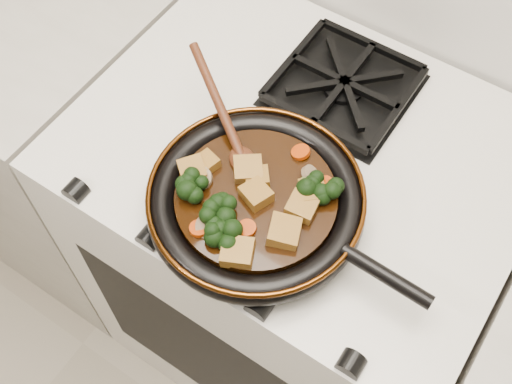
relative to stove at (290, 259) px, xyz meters
The scene contains 31 objects.
stove is the anchor object (origin of this frame).
burner_grate_front 0.48m from the stove, 90.00° to the right, with size 0.23×0.23×0.03m, color black, non-canonical shape.
burner_grate_back 0.48m from the stove, 90.00° to the left, with size 0.23×0.23×0.03m, color black, non-canonical shape.
skillet 0.52m from the stove, 85.08° to the right, with size 0.46×0.33×0.05m.
braising_sauce 0.52m from the stove, 85.89° to the right, with size 0.24×0.24×0.02m, color black.
tofu_cube_0 0.54m from the stove, 59.93° to the right, with size 0.04×0.04×0.02m, color brown.
tofu_cube_1 0.53m from the stove, 53.49° to the right, with size 0.04×0.04×0.02m, color brown.
tofu_cube_2 0.58m from the stove, 80.15° to the right, with size 0.04×0.04×0.02m, color brown.
tofu_cube_3 0.55m from the stove, 117.42° to the right, with size 0.04×0.04×0.02m, color brown.
tofu_cube_4 0.53m from the stove, 90.78° to the right, with size 0.03×0.03×0.02m, color brown.
tofu_cube_5 0.54m from the stove, 118.02° to the right, with size 0.03×0.03×0.02m, color brown.
tofu_cube_6 0.53m from the stove, 99.55° to the right, with size 0.04×0.04×0.02m, color brown.
tofu_cube_7 0.56m from the stove, 66.78° to the right, with size 0.04×0.05×0.02m, color brown.
tofu_cube_8 0.54m from the stove, 85.31° to the right, with size 0.04×0.04×0.02m, color brown.
broccoli_floret_0 0.53m from the stove, 58.52° to the right, with size 0.06×0.06×0.05m, color black, non-canonical shape.
broccoli_floret_1 0.56m from the stove, 94.88° to the right, with size 0.05×0.05×0.05m, color black, non-canonical shape.
broccoli_floret_2 0.54m from the stove, 46.44° to the right, with size 0.06×0.06×0.05m, color black, non-canonical shape.
broccoli_floret_3 0.57m from the stove, 92.91° to the right, with size 0.06×0.06×0.05m, color black, non-canonical shape.
broccoli_floret_4 0.57m from the stove, 87.24° to the right, with size 0.06×0.06×0.05m, color black, non-canonical shape.
broccoli_floret_5 0.56m from the stove, 109.02° to the right, with size 0.06×0.06×0.05m, color black, non-canonical shape.
carrot_coin_0 0.56m from the stove, 81.37° to the right, with size 0.03×0.03×0.01m, color #A83004.
carrot_coin_1 0.55m from the stove, 96.65° to the right, with size 0.03×0.03×0.01m, color #A83004.
carrot_coin_2 0.57m from the stove, 95.83° to the right, with size 0.03×0.03×0.01m, color #A83004.
carrot_coin_3 0.53m from the stove, 44.24° to the right, with size 0.03×0.03×0.01m, color #A83004.
carrot_coin_4 0.52m from the stove, 63.63° to the right, with size 0.03×0.03×0.01m, color #A83004.
carrot_coin_5 0.55m from the stove, 66.63° to the right, with size 0.03×0.03×0.01m, color #A83004.
mushroom_slice_0 0.55m from the stove, 112.34° to the right, with size 0.04×0.04×0.01m, color #796246.
mushroom_slice_1 0.57m from the stove, 93.82° to the right, with size 0.04×0.04×0.01m, color #796246.
mushroom_slice_2 0.53m from the stove, 53.43° to the right, with size 0.03×0.03×0.01m, color #796246.
mushroom_slice_3 0.57m from the stove, 88.74° to the right, with size 0.03×0.03×0.01m, color #796246.
wooden_spoon 0.54m from the stove, 134.00° to the right, with size 0.13×0.10×0.21m.
Camera 1 is at (0.28, 1.13, 1.78)m, focal length 45.00 mm.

